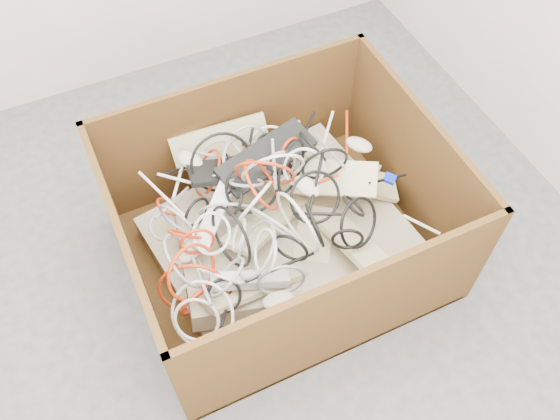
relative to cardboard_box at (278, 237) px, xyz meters
name	(u,v)px	position (x,y,z in m)	size (l,w,h in m)	color
ground	(247,299)	(-0.20, -0.13, -0.15)	(3.00, 3.00, 0.00)	#49494B
room_shell	(222,50)	(-0.20, -0.13, 1.10)	(3.04, 3.04, 2.50)	silver
cardboard_box	(278,237)	(0.00, 0.00, 0.00)	(1.19, 0.99, 0.61)	#432810
keyboard_pile	(280,204)	(0.03, 0.05, 0.13)	(1.00, 0.86, 0.34)	beige
mice_scatter	(266,206)	(-0.04, 0.02, 0.21)	(0.92, 0.74, 0.20)	beige
power_strip_left	(217,210)	(-0.22, 0.06, 0.23)	(0.32, 0.06, 0.04)	silver
power_strip_right	(250,280)	(-0.21, -0.22, 0.17)	(0.28, 0.05, 0.04)	silver
vga_plug	(390,179)	(0.46, -0.05, 0.18)	(0.04, 0.04, 0.02)	#0E27D2
cable_tangle	(250,211)	(-0.12, -0.01, 0.26)	(1.11, 0.82, 0.51)	red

